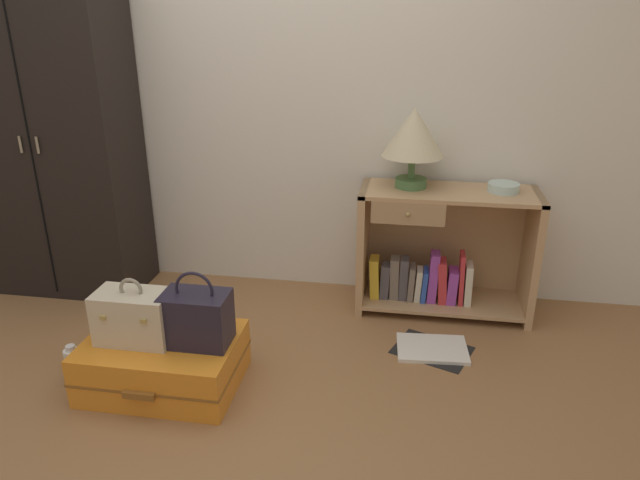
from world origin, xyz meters
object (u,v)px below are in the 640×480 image
object	(u,v)px
bookshelf	(439,254)
bottle	(73,363)
bowl	(503,187)
handbag	(197,318)
suitcase_large	(164,362)
open_book_on_floor	(432,349)
train_case	(134,316)
wardrobe	(54,136)
table_lamp	(414,135)

from	to	relation	value
bookshelf	bottle	world-z (taller)	bookshelf
bowl	handbag	xyz separation A→B (m)	(-1.37, -0.97, -0.37)
suitcase_large	open_book_on_floor	xyz separation A→B (m)	(1.22, 0.49, -0.11)
suitcase_large	open_book_on_floor	bearing A→B (deg)	21.71
bookshelf	suitcase_large	distance (m)	1.58
bowl	train_case	bearing A→B (deg)	-148.95
wardrobe	handbag	world-z (taller)	wardrobe
table_lamp	bottle	size ratio (longest dim) A/B	2.41
handbag	train_case	bearing A→B (deg)	-174.81
table_lamp	handbag	size ratio (longest dim) A/B	1.24
wardrobe	bottle	xyz separation A→B (m)	(0.54, -0.95, -0.85)
bookshelf	bottle	distance (m)	1.96
train_case	open_book_on_floor	bearing A→B (deg)	20.92
table_lamp	handbag	bearing A→B (deg)	-132.23
bookshelf	train_case	size ratio (longest dim) A/B	2.88
bottle	open_book_on_floor	size ratio (longest dim) A/B	0.40
wardrobe	bowl	xyz separation A→B (m)	(2.52, 0.05, -0.20)
train_case	handbag	world-z (taller)	handbag
wardrobe	suitcase_large	world-z (taller)	wardrobe
bookshelf	open_book_on_floor	size ratio (longest dim) A/B	2.17
handbag	open_book_on_floor	size ratio (longest dim) A/B	0.78
bottle	wardrobe	bearing A→B (deg)	119.57
bookshelf	open_book_on_floor	xyz separation A→B (m)	(-0.02, -0.48, -0.33)
suitcase_large	train_case	size ratio (longest dim) A/B	2.06
bowl	bottle	world-z (taller)	bowl
train_case	open_book_on_floor	world-z (taller)	train_case
wardrobe	open_book_on_floor	xyz separation A→B (m)	(2.19, -0.43, -0.92)
wardrobe	bookshelf	distance (m)	2.29
bookshelf	suitcase_large	world-z (taller)	bookshelf
handbag	bowl	bearing A→B (deg)	35.20
table_lamp	handbag	world-z (taller)	table_lamp
bowl	train_case	xyz separation A→B (m)	(-1.65, -0.99, -0.38)
wardrobe	handbag	bearing A→B (deg)	-38.50
bookshelf	train_case	bearing A→B (deg)	-143.87
wardrobe	table_lamp	distance (m)	2.03
wardrobe	handbag	distance (m)	1.58
train_case	table_lamp	bearing A→B (deg)	40.70
bookshelf	open_book_on_floor	world-z (taller)	bookshelf
wardrobe	open_book_on_floor	world-z (taller)	wardrobe
handbag	bottle	size ratio (longest dim) A/B	1.95
handbag	bookshelf	bearing A→B (deg)	41.88
bowl	wardrobe	bearing A→B (deg)	-178.79
train_case	open_book_on_floor	xyz separation A→B (m)	(1.32, 0.50, -0.35)
bookshelf	bottle	xyz separation A→B (m)	(-1.68, -0.99, -0.25)
table_lamp	suitcase_large	bearing A→B (deg)	-137.24
bowl	train_case	distance (m)	1.96
train_case	wardrobe	bearing A→B (deg)	132.86
bookshelf	open_book_on_floor	bearing A→B (deg)	-92.79
bookshelf	open_book_on_floor	distance (m)	0.58
table_lamp	bookshelf	bearing A→B (deg)	-5.78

